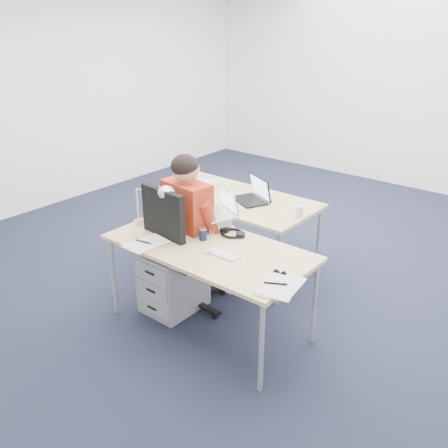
% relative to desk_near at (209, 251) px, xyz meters
% --- Properties ---
extents(floor, '(7.00, 7.00, 0.00)m').
position_rel_desk_near_xyz_m(floor, '(-0.45, 0.98, -0.68)').
color(floor, black).
rests_on(floor, ground).
extents(room, '(6.02, 7.02, 2.80)m').
position_rel_desk_near_xyz_m(room, '(-0.45, 0.98, 1.03)').
color(room, white).
rests_on(room, ground).
extents(desk_near, '(1.60, 0.80, 0.73)m').
position_rel_desk_near_xyz_m(desk_near, '(0.00, 0.00, 0.00)').
color(desk_near, tan).
rests_on(desk_near, ground).
extents(desk_far, '(1.60, 0.80, 0.73)m').
position_rel_desk_near_xyz_m(desk_far, '(-0.51, 0.97, 0.00)').
color(desk_far, tan).
rests_on(desk_far, ground).
extents(office_chair, '(0.77, 0.77, 1.12)m').
position_rel_desk_near_xyz_m(office_chair, '(-0.37, 0.11, -0.37)').
color(office_chair, black).
rests_on(office_chair, ground).
extents(seated_person, '(0.44, 0.76, 1.34)m').
position_rel_desk_near_xyz_m(seated_person, '(-0.35, 0.30, -0.01)').
color(seated_person, '#A22D17').
rests_on(seated_person, ground).
extents(drawer_pedestal_near, '(0.40, 0.50, 0.55)m').
position_rel_desk_near_xyz_m(drawer_pedestal_near, '(-0.42, 0.02, -0.41)').
color(drawer_pedestal_near, '#A3A5A8').
rests_on(drawer_pedestal_near, ground).
extents(drawer_pedestal_far, '(0.40, 0.50, 0.55)m').
position_rel_desk_near_xyz_m(drawer_pedestal_far, '(-0.98, 0.92, -0.41)').
color(drawer_pedestal_far, '#A3A5A8').
rests_on(drawer_pedestal_far, ground).
extents(silver_laptop, '(0.36, 0.33, 0.31)m').
position_rel_desk_near_xyz_m(silver_laptop, '(-0.19, 0.29, 0.20)').
color(silver_laptop, silver).
rests_on(silver_laptop, desk_near).
extents(wireless_keyboard, '(0.26, 0.11, 0.01)m').
position_rel_desk_near_xyz_m(wireless_keyboard, '(0.18, -0.05, 0.05)').
color(wireless_keyboard, white).
rests_on(wireless_keyboard, desk_near).
extents(computer_mouse, '(0.07, 0.09, 0.03)m').
position_rel_desk_near_xyz_m(computer_mouse, '(0.09, -0.07, 0.06)').
color(computer_mouse, white).
rests_on(computer_mouse, desk_near).
extents(headphones, '(0.24, 0.19, 0.04)m').
position_rel_desk_near_xyz_m(headphones, '(0.01, 0.27, 0.07)').
color(headphones, black).
rests_on(headphones, desk_near).
extents(can_koozie, '(0.07, 0.07, 0.10)m').
position_rel_desk_near_xyz_m(can_koozie, '(-0.11, 0.05, 0.10)').
color(can_koozie, '#13203C').
rests_on(can_koozie, desk_near).
extents(water_bottle, '(0.09, 0.09, 0.23)m').
position_rel_desk_near_xyz_m(water_bottle, '(-0.46, 0.09, 0.16)').
color(water_bottle, silver).
rests_on(water_bottle, desk_near).
extents(bear_figurine, '(0.09, 0.07, 0.16)m').
position_rel_desk_near_xyz_m(bear_figurine, '(-0.39, 0.25, 0.12)').
color(bear_figurine, '#236E1D').
rests_on(bear_figurine, desk_near).
extents(book_stack, '(0.23, 0.19, 0.09)m').
position_rel_desk_near_xyz_m(book_stack, '(-0.42, 0.35, 0.09)').
color(book_stack, silver).
rests_on(book_stack, desk_near).
extents(cordless_phone, '(0.04, 0.03, 0.14)m').
position_rel_desk_near_xyz_m(cordless_phone, '(-0.72, 0.12, 0.12)').
color(cordless_phone, black).
rests_on(cordless_phone, desk_near).
extents(papers_left, '(0.24, 0.33, 0.01)m').
position_rel_desk_near_xyz_m(papers_left, '(-0.40, -0.29, 0.05)').
color(papers_left, '#E1CE82').
rests_on(papers_left, desk_near).
extents(papers_right, '(0.29, 0.37, 0.01)m').
position_rel_desk_near_xyz_m(papers_right, '(0.75, -0.18, 0.05)').
color(papers_right, '#E1CE82').
rests_on(papers_right, desk_near).
extents(sunglasses, '(0.11, 0.06, 0.02)m').
position_rel_desk_near_xyz_m(sunglasses, '(0.67, -0.04, 0.06)').
color(sunglasses, black).
rests_on(sunglasses, desk_near).
extents(desk_lamp, '(0.40, 0.19, 0.44)m').
position_rel_desk_near_xyz_m(desk_lamp, '(-0.58, -0.07, 0.27)').
color(desk_lamp, silver).
rests_on(desk_lamp, desk_near).
extents(dark_laptop, '(0.44, 0.43, 0.24)m').
position_rel_desk_near_xyz_m(dark_laptop, '(-0.33, 0.96, 0.17)').
color(dark_laptop, black).
rests_on(dark_laptop, desk_far).
extents(far_cup, '(0.07, 0.07, 0.10)m').
position_rel_desk_near_xyz_m(far_cup, '(0.23, 0.93, 0.10)').
color(far_cup, white).
rests_on(far_cup, desk_far).
extents(far_papers, '(0.25, 0.32, 0.01)m').
position_rel_desk_near_xyz_m(far_papers, '(-1.00, 1.04, 0.05)').
color(far_papers, white).
rests_on(far_papers, desk_far).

